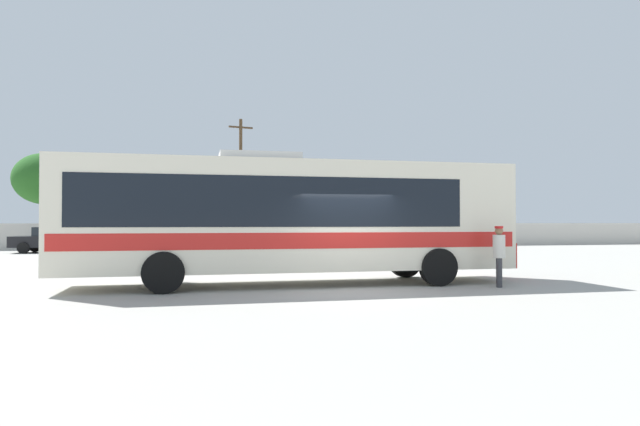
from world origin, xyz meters
TOP-DOWN VIEW (x-y plane):
  - ground_plane at (0.00, 10.00)m, footprint 300.00×300.00m
  - perimeter_wall at (0.00, 24.18)m, footprint 80.00×0.30m
  - coach_bus_cream_red at (-1.42, 1.58)m, footprint 12.56×2.82m
  - attendant_by_bus_door at (4.09, -0.23)m, footprint 0.44×0.44m
  - parked_car_leftmost_black at (-11.91, 20.63)m, footprint 4.72×2.24m
  - parked_car_second_black at (-5.75, 20.86)m, footprint 4.26×2.17m
  - parked_car_third_dark_blue at (-0.37, 20.48)m, footprint 4.59×2.01m
  - utility_pole_near at (-0.90, 26.70)m, footprint 1.78×0.50m
  - roadside_tree_left at (-14.78, 29.19)m, footprint 4.34×4.34m
  - roadside_tree_midleft at (-2.77, 29.90)m, footprint 3.79×3.79m

SIDE VIEW (x-z plane):
  - ground_plane at x=0.00m, z-range 0.00..0.00m
  - parked_car_second_black at x=-5.75m, z-range 0.05..1.48m
  - parked_car_leftmost_black at x=-11.91m, z-range 0.05..1.52m
  - parked_car_third_dark_blue at x=-0.37m, z-range 0.04..1.56m
  - perimeter_wall at x=0.00m, z-range 0.00..1.68m
  - attendant_by_bus_door at x=4.09m, z-range 0.12..1.77m
  - coach_bus_cream_red at x=-1.42m, z-range 0.12..3.79m
  - roadside_tree_midleft at x=-2.77m, z-range 1.32..7.23m
  - utility_pole_near at x=-0.90m, z-range 0.19..9.51m
  - roadside_tree_left at x=-14.78m, z-range 1.51..8.24m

